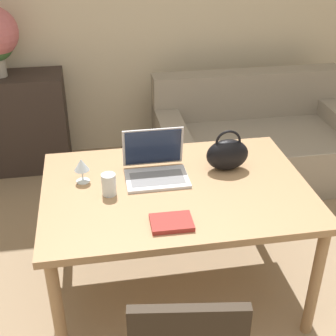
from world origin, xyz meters
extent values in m
cube|color=beige|center=(0.00, 2.70, 1.35)|extent=(10.00, 0.06, 2.70)
cube|color=#A87F56|center=(0.00, 0.69, 0.72)|extent=(1.43, 1.00, 0.04)
cylinder|color=#A87F56|center=(-0.65, 0.25, 0.35)|extent=(0.06, 0.06, 0.70)
cylinder|color=#A87F56|center=(0.66, 0.25, 0.35)|extent=(0.06, 0.06, 0.70)
cylinder|color=#A87F56|center=(-0.65, 1.13, 0.35)|extent=(0.06, 0.06, 0.70)
cylinder|color=#A87F56|center=(0.66, 1.13, 0.35)|extent=(0.06, 0.06, 0.70)
cube|color=gray|center=(0.93, 1.92, 0.21)|extent=(1.66, 0.93, 0.42)
cube|color=gray|center=(0.93, 2.28, 0.62)|extent=(1.66, 0.20, 0.40)
cube|color=gray|center=(0.20, 1.92, 0.28)|extent=(0.20, 0.93, 0.56)
cube|color=#332823|center=(-1.10, 2.43, 0.42)|extent=(0.92, 0.40, 0.85)
cube|color=silver|center=(-0.09, 0.77, 0.75)|extent=(0.34, 0.24, 0.02)
cube|color=gray|center=(-0.09, 0.77, 0.76)|extent=(0.29, 0.15, 0.00)
cube|color=silver|center=(-0.09, 0.92, 0.87)|extent=(0.34, 0.04, 0.24)
cube|color=#19233D|center=(-0.09, 0.91, 0.88)|extent=(0.32, 0.04, 0.21)
cylinder|color=silver|center=(-0.36, 0.67, 0.80)|extent=(0.08, 0.08, 0.12)
cylinder|color=silver|center=(-0.49, 0.82, 0.75)|extent=(0.07, 0.07, 0.01)
cylinder|color=silver|center=(-0.49, 0.82, 0.78)|extent=(0.01, 0.01, 0.07)
cone|color=silver|center=(-0.49, 0.82, 0.85)|extent=(0.08, 0.08, 0.07)
ellipsoid|color=black|center=(0.32, 0.83, 0.83)|extent=(0.24, 0.13, 0.18)
torus|color=black|center=(0.32, 0.83, 0.91)|extent=(0.15, 0.01, 0.15)
cube|color=maroon|center=(-0.08, 0.35, 0.75)|extent=(0.20, 0.15, 0.02)
camera|label=1|loc=(-0.40, -1.41, 2.08)|focal=50.00mm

